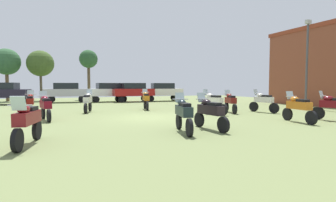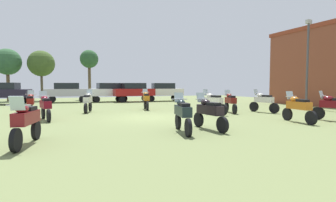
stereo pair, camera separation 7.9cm
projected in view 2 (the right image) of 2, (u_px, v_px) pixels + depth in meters
ground_plane at (149, 118)px, 14.15m from camera, size 44.00×52.00×0.02m
motorcycle_1 at (298, 107)px, 12.18m from camera, size 0.67×2.15×1.46m
motorcycle_2 at (88, 101)px, 16.83m from camera, size 0.81×2.07×1.47m
motorcycle_3 at (263, 101)px, 16.75m from camera, size 0.76×2.08×1.48m
motorcycle_4 at (31, 102)px, 15.62m from camera, size 0.62×2.20×1.46m
motorcycle_5 at (45, 106)px, 12.94m from camera, size 0.73×2.23×1.45m
motorcycle_6 at (26, 121)px, 7.49m from camera, size 0.75×2.21×1.47m
motorcycle_7 at (209, 112)px, 10.20m from camera, size 0.62×2.23×1.44m
motorcycle_8 at (213, 102)px, 15.62m from camera, size 0.76×2.18×1.51m
motorcycle_9 at (334, 106)px, 12.67m from camera, size 0.80×2.07×1.48m
motorcycle_10 at (183, 113)px, 9.57m from camera, size 0.75×2.22×1.47m
motorcycle_11 at (146, 99)px, 18.75m from camera, size 0.70×2.10×1.49m
motorcycle_12 at (230, 102)px, 16.57m from camera, size 0.86×2.13×1.45m
car_1 at (134, 91)px, 27.71m from camera, size 4.35×1.94×2.00m
car_3 at (109, 91)px, 27.80m from camera, size 4.42×2.10×2.00m
car_4 at (4, 92)px, 23.78m from camera, size 4.58×2.65×2.00m
car_5 at (67, 91)px, 26.79m from camera, size 4.42×2.11×2.00m
car_6 at (163, 91)px, 29.03m from camera, size 4.50×2.34×2.00m
tree_1 at (89, 60)px, 32.79m from camera, size 2.27×2.27×6.22m
tree_4 at (41, 64)px, 29.73m from camera, size 2.95×2.95×5.73m
tree_5 at (7, 62)px, 28.59m from camera, size 2.89×2.89×5.79m
lamp_post at (308, 59)px, 19.76m from camera, size 0.44×0.24×6.70m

